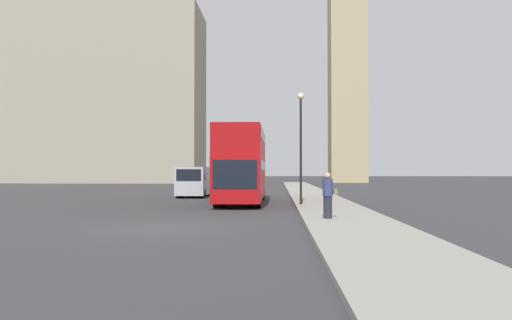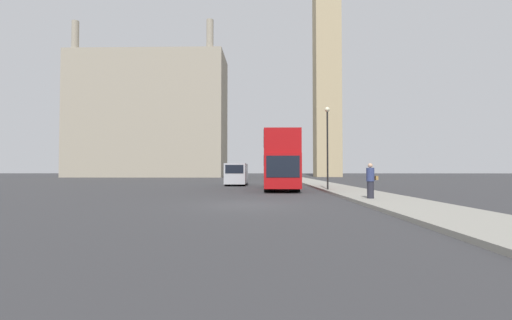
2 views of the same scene
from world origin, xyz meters
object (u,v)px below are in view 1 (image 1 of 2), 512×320
object	(u,v)px
pedestrian	(328,195)
red_double_decker_bus	(242,162)
white_van	(195,181)
street_lamp	(301,131)
parked_sedan	(214,181)

from	to	relation	value
pedestrian	red_double_decker_bus	bearing A→B (deg)	110.38
red_double_decker_bus	white_van	xyz separation A→B (m)	(-4.00, 7.05, -1.25)
street_lamp	red_double_decker_bus	bearing A→B (deg)	138.30
street_lamp	parked_sedan	distance (m)	33.16
parked_sedan	white_van	bearing A→B (deg)	-86.46
pedestrian	street_lamp	xyz separation A→B (m)	(-0.64, 7.74, 3.02)
parked_sedan	street_lamp	bearing A→B (deg)	-74.73
red_double_decker_bus	pedestrian	distance (m)	11.52
street_lamp	white_van	bearing A→B (deg)	126.22
red_double_decker_bus	street_lamp	world-z (taller)	street_lamp
red_double_decker_bus	pedestrian	bearing A→B (deg)	-69.62
red_double_decker_bus	street_lamp	bearing A→B (deg)	-41.70
white_van	pedestrian	world-z (taller)	white_van
pedestrian	street_lamp	world-z (taller)	street_lamp
street_lamp	parked_sedan	bearing A→B (deg)	105.27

